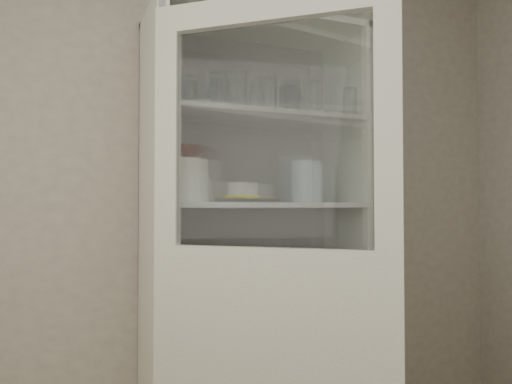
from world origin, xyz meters
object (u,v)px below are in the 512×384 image
object	(u,v)px
cupboard_door	(270,313)
mug_teal	(280,276)
white_canister	(184,281)
goblet_0	(214,99)
plate_stack_front	(182,189)
teal_jar	(279,275)
cream_dish	(196,380)
yellow_trivet	(243,197)
tin_box	(290,369)
terracotta_bowl	(182,153)
cream_bowl	(182,167)
mug_white	(275,282)
goblet_1	(216,98)
goblet_3	(295,104)
glass_platter	(243,200)
measuring_cups	(217,292)
grey_bowl_stack	(307,182)
mug_blue	(340,275)
white_ramekin	(243,189)
goblet_2	(289,104)
pantry_cabinet	(251,271)
plate_stack_back	(191,192)

from	to	relation	value
cupboard_door	mug_teal	world-z (taller)	cupboard_door
white_canister	goblet_0	bearing A→B (deg)	30.39
goblet_0	plate_stack_front	world-z (taller)	goblet_0
teal_jar	cream_dish	bearing A→B (deg)	-168.32
yellow_trivet	tin_box	size ratio (longest dim) A/B	0.68
terracotta_bowl	cream_bowl	bearing A→B (deg)	0.00
mug_teal	mug_white	xyz separation A→B (m)	(-0.10, -0.16, 0.00)
goblet_1	goblet_3	xyz separation A→B (m)	(0.41, -0.01, -0.00)
glass_platter	measuring_cups	world-z (taller)	glass_platter
plate_stack_front	grey_bowl_stack	size ratio (longest dim) A/B	1.15
cream_bowl	cream_dish	bearing A→B (deg)	35.79
goblet_3	cream_dish	xyz separation A→B (m)	(-0.54, -0.12, -1.25)
cream_bowl	cream_dish	distance (m)	0.91
cream_bowl	white_canister	xyz separation A→B (m)	(0.03, 0.09, -0.49)
goblet_0	mug_blue	size ratio (longest dim) A/B	1.25
goblet_3	teal_jar	xyz separation A→B (m)	(-0.10, -0.03, -0.84)
goblet_0	white_canister	size ratio (longest dim) A/B	1.40
plate_stack_front	white_ramekin	distance (m)	0.31
plate_stack_front	tin_box	world-z (taller)	plate_stack_front
goblet_2	teal_jar	bearing A→B (deg)	-151.38
goblet_2	glass_platter	bearing A→B (deg)	-159.32
terracotta_bowl	yellow_trivet	world-z (taller)	terracotta_bowl
cream_bowl	tin_box	distance (m)	1.05
goblet_1	mug_blue	distance (m)	1.03
pantry_cabinet	teal_jar	world-z (taller)	pantry_cabinet
mug_white	terracotta_bowl	bearing A→B (deg)	172.74
white_ramekin	tin_box	distance (m)	0.86
terracotta_bowl	tin_box	xyz separation A→B (m)	(0.52, 0.04, -0.97)
measuring_cups	plate_stack_back	bearing A→B (deg)	103.98
pantry_cabinet	plate_stack_front	size ratio (longest dim) A/B	9.13
cream_dish	terracotta_bowl	bearing A→B (deg)	-144.21
goblet_2	grey_bowl_stack	distance (m)	0.41
white_ramekin	mug_teal	bearing A→B (deg)	17.51
mug_white	glass_platter	bearing A→B (deg)	138.76
cream_dish	tin_box	xyz separation A→B (m)	(0.45, -0.01, -0.01)
mug_teal	goblet_3	bearing A→B (deg)	21.62
grey_bowl_stack	plate_stack_back	bearing A→B (deg)	167.58
goblet_1	goblet_2	distance (m)	0.38
cream_bowl	goblet_0	bearing A→B (deg)	42.97
mug_teal	tin_box	bearing A→B (deg)	-81.58
measuring_cups	tin_box	bearing A→B (deg)	9.15
goblet_1	measuring_cups	size ratio (longest dim) A/B	1.88
cupboard_door	white_canister	xyz separation A→B (m)	(-0.17, 0.52, 0.05)
goblet_3	glass_platter	xyz separation A→B (m)	(-0.31, -0.09, -0.48)
cupboard_door	goblet_3	distance (m)	1.15
glass_platter	white_canister	world-z (taller)	glass_platter
plate_stack_front	glass_platter	world-z (taller)	plate_stack_front
cream_bowl	glass_platter	size ratio (longest dim) A/B	0.64
cupboard_door	goblet_1	size ratio (longest dim) A/B	10.76
goblet_3	mug_teal	distance (m)	0.85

